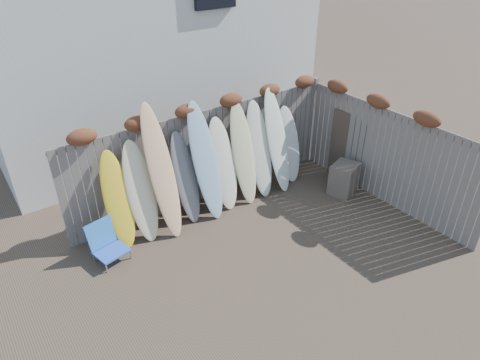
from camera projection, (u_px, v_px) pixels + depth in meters
ground at (278, 255)px, 7.72m from camera, size 80.00×80.00×0.00m
back_fence at (209, 147)px, 8.81m from camera, size 6.05×0.28×2.24m
right_fence at (385, 150)px, 8.79m from camera, size 0.28×4.40×2.24m
house at (135, 12)px, 10.85m from camera, size 8.50×5.50×6.33m
beach_chair at (106, 242)px, 7.52m from camera, size 0.64×0.67×0.71m
wooden_crate at (344, 179)px, 9.37m from camera, size 0.71×0.65×0.69m
lattice_panel at (351, 148)px, 9.61m from camera, size 0.24×1.06×1.60m
surfboard_0 at (118, 200)px, 7.64m from camera, size 0.54×0.69×1.79m
surfboard_1 at (141, 192)px, 7.79m from camera, size 0.55×0.70×1.89m
surfboard_2 at (162, 172)px, 7.80m from camera, size 0.51×0.89×2.49m
surfboard_3 at (185, 178)px, 8.29m from camera, size 0.47×0.65×1.81m
surfboard_4 at (205, 162)px, 8.32m from camera, size 0.59×0.84×2.32m
surfboard_5 at (223, 164)px, 8.68m from camera, size 0.59×0.70×1.88m
surfboard_6 at (243, 154)px, 8.84m from camera, size 0.55×0.78×2.11m
surfboard_7 at (259, 150)px, 9.09m from camera, size 0.59×0.77×2.03m
surfboard_8 at (277, 141)px, 9.22m from camera, size 0.54×0.80×2.22m
surfboard_9 at (289, 145)px, 9.67m from camera, size 0.60×0.66×1.69m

